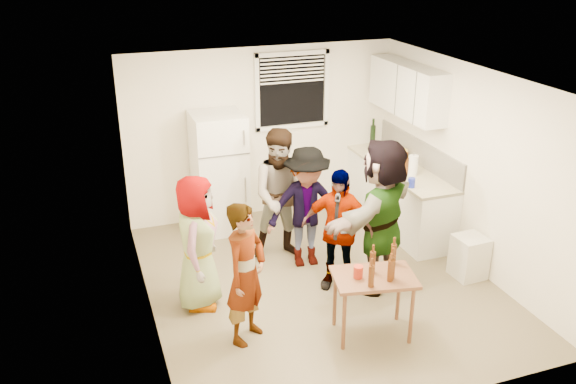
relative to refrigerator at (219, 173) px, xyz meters
name	(u,v)px	position (x,y,z in m)	size (l,w,h in m)	color
room	(319,282)	(0.75, -1.88, -0.85)	(4.00, 4.50, 2.50)	white
window	(292,91)	(1.20, 0.33, 1.00)	(1.12, 0.10, 1.06)	white
refrigerator	(219,173)	(0.00, 0.00, 0.00)	(0.70, 0.70, 1.70)	white
counter_lower	(398,197)	(2.45, -0.73, -0.42)	(0.60, 2.20, 0.86)	white
countertop	(401,168)	(2.45, -0.73, 0.03)	(0.64, 2.22, 0.04)	beige
backsplash	(419,152)	(2.74, -0.73, 0.23)	(0.03, 2.20, 0.36)	#AFAAA2
upper_cabinets	(407,89)	(2.58, -0.53, 1.10)	(0.34, 1.60, 0.70)	white
kettle	(385,158)	(2.40, -0.35, 0.05)	(0.22, 0.18, 0.18)	silver
paper_towel	(412,175)	(2.43, -1.09, 0.05)	(0.13, 0.13, 0.28)	white
wine_bottle	(372,145)	(2.50, 0.25, 0.05)	(0.08, 0.08, 0.32)	black
beer_bottle_counter	(406,175)	(2.35, -1.05, 0.05)	(0.06, 0.06, 0.24)	#47230C
blue_cup	(411,187)	(2.19, -1.47, 0.05)	(0.09, 0.09, 0.13)	#1F2DBB
picture_frame	(404,153)	(2.67, -0.44, 0.13)	(0.02, 0.19, 0.16)	yellow
trash_bin	(469,258)	(2.55, -2.35, -0.60)	(0.36, 0.36, 0.54)	beige
serving_table	(371,333)	(0.88, -3.02, -0.85)	(0.83, 0.56, 0.70)	brown
beer_bottle_table	(391,278)	(1.02, -3.12, -0.15)	(0.07, 0.07, 0.25)	#47230C
red_cup	(358,277)	(0.71, -3.00, -0.15)	(0.10, 0.10, 0.13)	#9F2715
guest_grey	(201,303)	(-0.70, -1.85, -0.85)	(0.76, 1.56, 0.50)	gray
guest_stripe	(248,337)	(-0.37, -2.65, -0.85)	(0.56, 1.53, 0.37)	#141933
guest_back_left	(283,255)	(0.57, -1.08, -0.85)	(0.84, 1.74, 0.66)	brown
guest_back_right	(306,263)	(0.78, -1.37, -0.85)	(1.01, 1.57, 0.58)	#434248
guest_black	(336,285)	(0.92, -2.00, -0.85)	(0.88, 1.50, 0.37)	black
guest_orange	(377,284)	(1.40, -2.15, -0.85)	(1.71, 1.85, 0.55)	#E88D53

